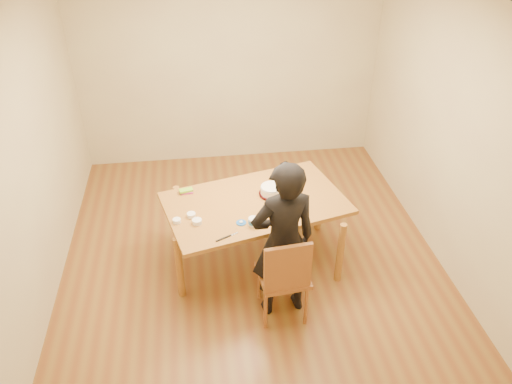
{
  "coord_description": "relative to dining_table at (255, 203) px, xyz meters",
  "views": [
    {
      "loc": [
        -0.51,
        -4.12,
        3.61
      ],
      "look_at": [
        0.04,
        -0.09,
        0.9
      ],
      "focal_mm": 35.0,
      "sensor_mm": 36.0,
      "label": 1
    }
  ],
  "objects": [
    {
      "name": "room_shell",
      "position": [
        -0.04,
        0.38,
        0.62
      ],
      "size": [
        4.0,
        4.5,
        2.7
      ],
      "color": "brown",
      "rests_on": "ground"
    },
    {
      "name": "dining_table",
      "position": [
        0.0,
        0.0,
        0.0
      ],
      "size": [
        1.97,
        1.45,
        0.04
      ],
      "primitive_type": "cube",
      "rotation": [
        0.0,
        0.0,
        0.25
      ],
      "color": "brown",
      "rests_on": "floor"
    },
    {
      "name": "dining_chair",
      "position": [
        0.15,
        -0.78,
        -0.28
      ],
      "size": [
        0.48,
        0.48,
        0.04
      ],
      "primitive_type": "cube",
      "rotation": [
        0.0,
        0.0,
        0.1
      ],
      "color": "brown",
      "rests_on": "floor"
    },
    {
      "name": "cake_plate",
      "position": [
        0.18,
        0.1,
        0.03
      ],
      "size": [
        0.26,
        0.26,
        0.02
      ],
      "primitive_type": "cylinder",
      "color": "red",
      "rests_on": "dining_table"
    },
    {
      "name": "cake",
      "position": [
        0.18,
        0.1,
        0.08
      ],
      "size": [
        0.23,
        0.23,
        0.07
      ],
      "primitive_type": "cylinder",
      "color": "white",
      "rests_on": "cake_plate"
    },
    {
      "name": "frosting_dome",
      "position": [
        0.18,
        0.1,
        0.13
      ],
      "size": [
        0.22,
        0.22,
        0.03
      ],
      "primitive_type": "ellipsoid",
      "color": "white",
      "rests_on": "cake"
    },
    {
      "name": "frosting_tub",
      "position": [
        -0.07,
        -0.38,
        0.06
      ],
      "size": [
        0.09,
        0.09,
        0.08
      ],
      "primitive_type": "cylinder",
      "color": "white",
      "rests_on": "dining_table"
    },
    {
      "name": "frosting_lid",
      "position": [
        -0.18,
        -0.34,
        0.03
      ],
      "size": [
        0.1,
        0.1,
        0.01
      ],
      "primitive_type": "cylinder",
      "color": "#1B55B2",
      "rests_on": "dining_table"
    },
    {
      "name": "frosting_dollop",
      "position": [
        -0.18,
        -0.34,
        0.04
      ],
      "size": [
        0.04,
        0.04,
        0.02
      ],
      "primitive_type": "ellipsoid",
      "color": "white",
      "rests_on": "frosting_lid"
    },
    {
      "name": "ramekin_green",
      "position": [
        -0.59,
        -0.28,
        0.04
      ],
      "size": [
        0.09,
        0.09,
        0.04
      ],
      "primitive_type": "cylinder",
      "color": "white",
      "rests_on": "dining_table"
    },
    {
      "name": "ramekin_yellow",
      "position": [
        -0.64,
        -0.17,
        0.04
      ],
      "size": [
        0.08,
        0.08,
        0.04
      ],
      "primitive_type": "cylinder",
      "color": "white",
      "rests_on": "dining_table"
    },
    {
      "name": "ramekin_multi",
      "position": [
        -0.78,
        -0.24,
        0.04
      ],
      "size": [
        0.08,
        0.08,
        0.04
      ],
      "primitive_type": "cylinder",
      "color": "white",
      "rests_on": "dining_table"
    },
    {
      "name": "candy_box_pink",
      "position": [
        -0.68,
        0.25,
        0.03
      ],
      "size": [
        0.12,
        0.06,
        0.02
      ],
      "primitive_type": "cube",
      "rotation": [
        0.0,
        0.0,
        0.01
      ],
      "color": "#CD3071",
      "rests_on": "dining_table"
    },
    {
      "name": "candy_box_green",
      "position": [
        -0.68,
        0.25,
        0.05
      ],
      "size": [
        0.15,
        0.1,
        0.02
      ],
      "primitive_type": "cube",
      "rotation": [
        0.0,
        0.0,
        0.21
      ],
      "color": "green",
      "rests_on": "candy_box_pink"
    },
    {
      "name": "spatula",
      "position": [
        -0.36,
        -0.54,
        0.03
      ],
      "size": [
        0.15,
        0.09,
        0.01
      ],
      "primitive_type": "cube",
      "rotation": [
        0.0,
        0.0,
        0.46
      ],
      "color": "black",
      "rests_on": "dining_table"
    },
    {
      "name": "person",
      "position": [
        0.15,
        -0.73,
        0.08
      ],
      "size": [
        0.64,
        0.47,
        1.62
      ],
      "primitive_type": "imported",
      "rotation": [
        0.0,
        0.0,
        3.28
      ],
      "color": "black",
      "rests_on": "floor"
    }
  ]
}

